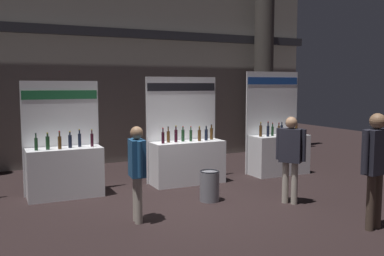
{
  "coord_description": "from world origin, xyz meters",
  "views": [
    {
      "loc": [
        -3.17,
        -6.92,
        2.26
      ],
      "look_at": [
        0.31,
        0.42,
        1.42
      ],
      "focal_mm": 39.61,
      "sensor_mm": 36.0,
      "label": 1
    }
  ],
  "objects_px": {
    "exhibitor_booth_3": "(278,149)",
    "exhibitor_booth_2": "(187,157)",
    "exhibitor_booth_1": "(65,167)",
    "visitor_0": "(291,152)",
    "trash_bin": "(209,186)",
    "visitor_1": "(137,166)",
    "visitor_2": "(376,160)"
  },
  "relations": [
    {
      "from": "exhibitor_booth_3",
      "to": "exhibitor_booth_2",
      "type": "bearing_deg",
      "value": 178.46
    },
    {
      "from": "exhibitor_booth_1",
      "to": "visitor_0",
      "type": "bearing_deg",
      "value": -31.84
    },
    {
      "from": "exhibitor_booth_2",
      "to": "exhibitor_booth_3",
      "type": "distance_m",
      "value": 2.51
    },
    {
      "from": "exhibitor_booth_3",
      "to": "trash_bin",
      "type": "xyz_separation_m",
      "value": [
        -2.74,
        -1.49,
        -0.33
      ]
    },
    {
      "from": "exhibitor_booth_1",
      "to": "exhibitor_booth_3",
      "type": "height_order",
      "value": "exhibitor_booth_3"
    },
    {
      "from": "visitor_1",
      "to": "visitor_2",
      "type": "height_order",
      "value": "visitor_2"
    },
    {
      "from": "exhibitor_booth_3",
      "to": "visitor_1",
      "type": "bearing_deg",
      "value": -154.34
    },
    {
      "from": "exhibitor_booth_1",
      "to": "visitor_1",
      "type": "distance_m",
      "value": 2.34
    },
    {
      "from": "exhibitor_booth_3",
      "to": "visitor_1",
      "type": "distance_m",
      "value": 4.9
    },
    {
      "from": "exhibitor_booth_1",
      "to": "trash_bin",
      "type": "xyz_separation_m",
      "value": [
        2.48,
        -1.54,
        -0.3
      ]
    },
    {
      "from": "visitor_1",
      "to": "exhibitor_booth_2",
      "type": "bearing_deg",
      "value": 144.51
    },
    {
      "from": "visitor_1",
      "to": "visitor_2",
      "type": "xyz_separation_m",
      "value": [
        3.22,
        -1.91,
        0.17
      ]
    },
    {
      "from": "trash_bin",
      "to": "visitor_2",
      "type": "relative_size",
      "value": 0.33
    },
    {
      "from": "exhibitor_booth_1",
      "to": "visitor_0",
      "type": "distance_m",
      "value": 4.47
    },
    {
      "from": "exhibitor_booth_1",
      "to": "trash_bin",
      "type": "bearing_deg",
      "value": -31.85
    },
    {
      "from": "exhibitor_booth_2",
      "to": "visitor_2",
      "type": "xyz_separation_m",
      "value": [
        1.33,
        -4.09,
        0.5
      ]
    },
    {
      "from": "exhibitor_booth_2",
      "to": "exhibitor_booth_3",
      "type": "relative_size",
      "value": 0.94
    },
    {
      "from": "trash_bin",
      "to": "visitor_0",
      "type": "bearing_deg",
      "value": -31.82
    },
    {
      "from": "exhibitor_booth_2",
      "to": "visitor_1",
      "type": "height_order",
      "value": "exhibitor_booth_2"
    },
    {
      "from": "exhibitor_booth_1",
      "to": "visitor_2",
      "type": "height_order",
      "value": "exhibitor_booth_1"
    },
    {
      "from": "visitor_0",
      "to": "exhibitor_booth_1",
      "type": "bearing_deg",
      "value": -158.37
    },
    {
      "from": "exhibitor_booth_1",
      "to": "trash_bin",
      "type": "distance_m",
      "value": 2.94
    },
    {
      "from": "exhibitor_booth_2",
      "to": "visitor_0",
      "type": "relative_size",
      "value": 1.47
    },
    {
      "from": "exhibitor_booth_2",
      "to": "visitor_0",
      "type": "bearing_deg",
      "value": -65.8
    },
    {
      "from": "visitor_2",
      "to": "exhibitor_booth_3",
      "type": "bearing_deg",
      "value": 66.1
    },
    {
      "from": "visitor_0",
      "to": "visitor_2",
      "type": "relative_size",
      "value": 0.91
    },
    {
      "from": "exhibitor_booth_3",
      "to": "trash_bin",
      "type": "distance_m",
      "value": 3.14
    },
    {
      "from": "visitor_1",
      "to": "trash_bin",
      "type": "bearing_deg",
      "value": 116.06
    },
    {
      "from": "visitor_0",
      "to": "visitor_1",
      "type": "bearing_deg",
      "value": -130.08
    },
    {
      "from": "visitor_2",
      "to": "exhibitor_booth_1",
      "type": "bearing_deg",
      "value": 127.23
    },
    {
      "from": "exhibitor_booth_2",
      "to": "trash_bin",
      "type": "height_order",
      "value": "exhibitor_booth_2"
    },
    {
      "from": "exhibitor_booth_2",
      "to": "visitor_2",
      "type": "height_order",
      "value": "exhibitor_booth_2"
    }
  ]
}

